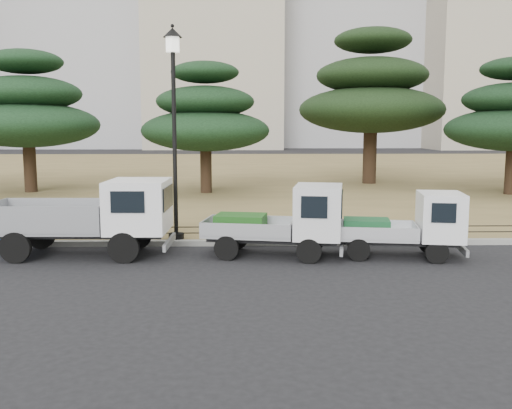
{
  "coord_description": "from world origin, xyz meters",
  "views": [
    {
      "loc": [
        -0.36,
        -13.93,
        3.45
      ],
      "look_at": [
        0.0,
        2.0,
        1.3
      ],
      "focal_mm": 40.0,
      "sensor_mm": 36.0,
      "label": 1
    }
  ],
  "objects_px": {
    "truck_kei_rear": "(408,225)",
    "street_lamp": "(174,98)",
    "truck_kei_front": "(284,221)",
    "truck_large": "(92,214)"
  },
  "relations": [
    {
      "from": "truck_kei_front",
      "to": "truck_kei_rear",
      "type": "distance_m",
      "value": 3.3
    },
    {
      "from": "truck_kei_rear",
      "to": "street_lamp",
      "type": "distance_m",
      "value": 7.52
    },
    {
      "from": "truck_kei_front",
      "to": "street_lamp",
      "type": "height_order",
      "value": "street_lamp"
    },
    {
      "from": "truck_kei_front",
      "to": "truck_kei_rear",
      "type": "bearing_deg",
      "value": 7.33
    },
    {
      "from": "truck_large",
      "to": "street_lamp",
      "type": "relative_size",
      "value": 0.78
    },
    {
      "from": "truck_large",
      "to": "truck_kei_rear",
      "type": "xyz_separation_m",
      "value": [
        8.47,
        -0.39,
        -0.27
      ]
    },
    {
      "from": "street_lamp",
      "to": "truck_large",
      "type": "bearing_deg",
      "value": -143.17
    },
    {
      "from": "truck_kei_front",
      "to": "street_lamp",
      "type": "distance_m",
      "value": 4.88
    },
    {
      "from": "street_lamp",
      "to": "truck_kei_front",
      "type": "bearing_deg",
      "value": -29.31
    },
    {
      "from": "truck_large",
      "to": "truck_kei_front",
      "type": "distance_m",
      "value": 5.19
    }
  ]
}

